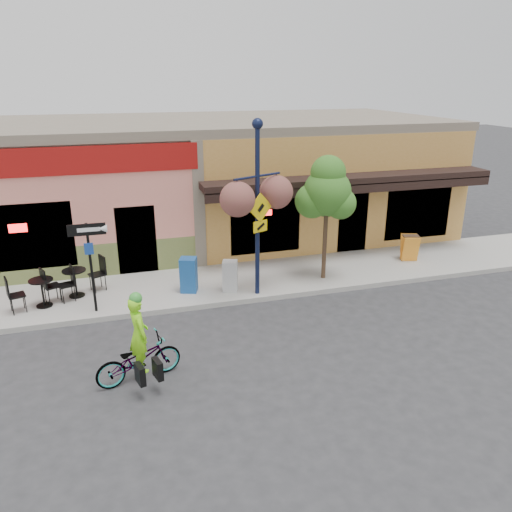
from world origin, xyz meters
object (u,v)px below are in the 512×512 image
Objects in this scene: lamp_post at (257,211)px; street_tree at (326,218)px; newspaper_box_blue at (189,275)px; bicycle at (139,360)px; building at (206,178)px; one_way_sign at (91,268)px; cyclist_rider at (140,345)px; newspaper_box_grey at (230,276)px.

lamp_post is 1.28× the size of street_tree.
street_tree reaches higher than newspaper_box_blue.
street_tree is (5.83, 3.80, 1.58)m from bicycle.
building is 10.66m from bicycle.
bicycle is at bearing -73.84° from one_way_sign.
one_way_sign reaches higher than cyclist_rider.
street_tree is (4.14, -0.13, 1.40)m from newspaper_box_blue.
cyclist_rider reaches higher than bicycle.
building is at bearing 68.18° from lamp_post.
cyclist_rider is at bearing -93.23° from newspaper_box_blue.
one_way_sign is at bearing 155.62° from lamp_post.
lamp_post is 4.60m from one_way_sign.
newspaper_box_blue is at bearing 136.58° from lamp_post.
street_tree is at bearing -71.42° from bicycle.
cyclist_rider is 4.61m from newspaper_box_grey.
bicycle is 1.11× the size of cyclist_rider.
street_tree is (5.78, 3.80, 1.24)m from cyclist_rider.
lamp_post is at bearing -166.40° from street_tree.
lamp_post reaches higher than one_way_sign.
cyclist_rider is 1.61× the size of newspaper_box_blue.
lamp_post is 2.02× the size of one_way_sign.
newspaper_box_blue is (1.64, 3.93, -0.16)m from cyclist_rider.
newspaper_box_grey is (2.84, 3.66, 0.12)m from bicycle.
one_way_sign is (-4.29, -6.60, -0.89)m from building.
newspaper_box_grey is (2.79, 3.66, -0.22)m from cyclist_rider.
lamp_post reaches higher than cyclist_rider.
lamp_post is (3.49, 3.24, 1.77)m from cyclist_rider.
newspaper_box_blue is 1.13× the size of newspaper_box_grey.
one_way_sign is (-0.95, 3.35, 0.54)m from cyclist_rider.
cyclist_rider is 1.82× the size of newspaper_box_grey.
building reaches higher than street_tree.
newspaper_box_grey is (3.74, 0.31, -0.76)m from one_way_sign.
newspaper_box_blue is 4.37m from street_tree.
bicycle is 4.63m from newspaper_box_grey.
street_tree is (6.72, 0.45, 0.70)m from one_way_sign.
one_way_sign is 2.38× the size of newspaper_box_blue.
one_way_sign is 2.74m from newspaper_box_blue.
street_tree reaches higher than cyclist_rider.
building is 7.92m from one_way_sign.
street_tree reaches higher than newspaper_box_grey.
building is 20.23× the size of newspaper_box_grey.
bicycle is (-3.39, -9.94, -1.77)m from building.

